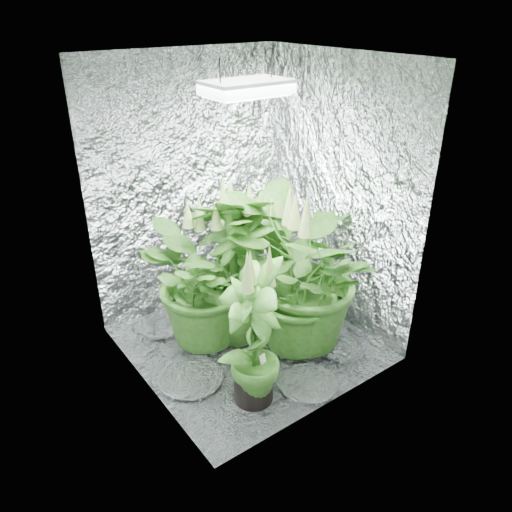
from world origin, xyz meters
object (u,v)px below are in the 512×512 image
object	(u,v)px
grow_lamp	(247,88)
plant_b	(234,251)
plant_e	(304,277)
circulation_fan	(286,285)
plant_d	(238,267)
plant_a	(204,276)
plant_c	(277,258)
plant_f	(253,335)

from	to	relation	value
grow_lamp	plant_b	xyz separation A→B (m)	(0.28, 0.60, -1.38)
grow_lamp	plant_e	size ratio (longest dim) A/B	0.41
plant_e	circulation_fan	distance (m)	0.81
grow_lamp	plant_d	xyz separation A→B (m)	(0.02, 0.15, -1.25)
plant_a	plant_c	size ratio (longest dim) A/B	1.16
plant_a	plant_d	world-z (taller)	plant_d
plant_c	plant_e	distance (m)	0.54
grow_lamp	circulation_fan	world-z (taller)	grow_lamp
circulation_fan	plant_e	bearing A→B (deg)	-121.01
plant_a	plant_b	bearing A→B (deg)	35.42
plant_a	plant_b	xyz separation A→B (m)	(0.50, 0.35, -0.09)
grow_lamp	circulation_fan	bearing A→B (deg)	27.69
plant_a	plant_b	distance (m)	0.62
plant_c	plant_f	world-z (taller)	plant_f
plant_b	circulation_fan	xyz separation A→B (m)	(0.33, -0.28, -0.30)
plant_d	plant_f	size ratio (longest dim) A/B	1.15
plant_a	circulation_fan	world-z (taller)	plant_a
plant_b	plant_d	bearing A→B (deg)	-120.28
plant_c	plant_d	xyz separation A→B (m)	(-0.43, -0.10, 0.09)
plant_f	circulation_fan	size ratio (longest dim) A/B	3.22
grow_lamp	plant_d	distance (m)	1.26
grow_lamp	plant_d	bearing A→B (deg)	82.69
plant_e	circulation_fan	world-z (taller)	plant_e
plant_b	plant_e	world-z (taller)	plant_e
plant_e	grow_lamp	bearing A→B (deg)	137.81
plant_d	grow_lamp	bearing A→B (deg)	-97.31
plant_e	circulation_fan	bearing A→B (deg)	60.45
plant_d	circulation_fan	bearing A→B (deg)	16.26
plant_b	circulation_fan	bearing A→B (deg)	-40.37
plant_d	plant_e	bearing A→B (deg)	-56.85
plant_c	circulation_fan	size ratio (longest dim) A/B	3.12
plant_f	plant_e	bearing A→B (deg)	20.92
plant_e	plant_f	distance (m)	0.64
plant_a	plant_d	distance (m)	0.26
plant_a	plant_f	size ratio (longest dim) A/B	1.13
plant_c	plant_e	bearing A→B (deg)	-107.76
plant_e	plant_c	bearing A→B (deg)	72.24
plant_d	plant_b	bearing A→B (deg)	59.72
plant_b	plant_f	world-z (taller)	plant_f
grow_lamp	plant_f	size ratio (longest dim) A/B	0.47
grow_lamp	plant_a	world-z (taller)	grow_lamp
plant_b	plant_d	xyz separation A→B (m)	(-0.27, -0.45, 0.13)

